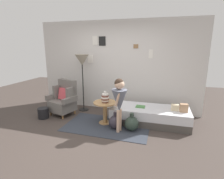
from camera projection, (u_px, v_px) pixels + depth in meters
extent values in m
plane|color=#423833|center=(92.00, 139.00, 3.75)|extent=(12.00, 12.00, 0.00)
cube|color=silver|center=(117.00, 66.00, 5.25)|extent=(4.80, 0.10, 2.60)
cube|color=white|center=(95.00, 40.00, 5.20)|extent=(0.15, 0.02, 0.25)
cube|color=#B5B5A8|center=(95.00, 40.00, 5.20)|extent=(0.12, 0.01, 0.19)
cube|color=olive|center=(136.00, 46.00, 4.90)|extent=(0.13, 0.02, 0.11)
cube|color=#B5B5A9|center=(136.00, 46.00, 4.90)|extent=(0.10, 0.01, 0.09)
cube|color=white|center=(151.00, 54.00, 4.83)|extent=(0.11, 0.02, 0.24)
cube|color=silver|center=(151.00, 54.00, 4.83)|extent=(0.09, 0.01, 0.19)
cube|color=white|center=(90.00, 59.00, 5.38)|extent=(0.16, 0.02, 0.23)
cube|color=#ABAB9F|center=(90.00, 59.00, 5.37)|extent=(0.12, 0.01, 0.18)
cube|color=black|center=(102.00, 41.00, 5.14)|extent=(0.20, 0.02, 0.26)
cube|color=#BABAB2|center=(102.00, 41.00, 5.14)|extent=(0.16, 0.01, 0.20)
cube|color=#333842|center=(107.00, 126.00, 4.34)|extent=(2.01, 1.17, 0.01)
cylinder|color=#9E7042|center=(51.00, 113.00, 4.99)|extent=(0.04, 0.04, 0.12)
cylinder|color=#9E7042|center=(63.00, 117.00, 4.74)|extent=(0.04, 0.04, 0.12)
cylinder|color=#9E7042|center=(63.00, 109.00, 5.35)|extent=(0.04, 0.04, 0.12)
cylinder|color=#9E7042|center=(75.00, 112.00, 5.10)|extent=(0.04, 0.04, 0.12)
cube|color=slate|center=(62.00, 105.00, 4.99)|extent=(0.73, 0.70, 0.30)
cube|color=slate|center=(68.00, 89.00, 5.08)|extent=(0.62, 0.30, 0.55)
cube|color=slate|center=(58.00, 92.00, 5.13)|extent=(0.16, 0.32, 0.39)
cube|color=slate|center=(71.00, 94.00, 4.85)|extent=(0.16, 0.32, 0.39)
cube|color=slate|center=(53.00, 96.00, 5.10)|extent=(0.23, 0.51, 0.14)
cube|color=slate|center=(70.00, 100.00, 4.75)|extent=(0.23, 0.51, 0.14)
cube|color=#D64C56|center=(64.00, 94.00, 5.00)|extent=(0.39, 0.26, 0.33)
cube|color=#4C4742|center=(149.00, 119.00, 4.50)|extent=(1.92, 0.84, 0.18)
cube|color=silver|center=(150.00, 112.00, 4.45)|extent=(1.92, 0.84, 0.22)
cube|color=tan|center=(184.00, 108.00, 4.13)|extent=(0.18, 0.14, 0.19)
cube|color=beige|center=(175.00, 107.00, 4.24)|extent=(0.17, 0.12, 0.15)
cylinder|color=tan|center=(105.00, 123.00, 4.51)|extent=(0.31, 0.31, 0.02)
cylinder|color=tan|center=(105.00, 113.00, 4.44)|extent=(0.10, 0.10, 0.50)
cylinder|color=tan|center=(105.00, 103.00, 4.38)|extent=(0.57, 0.57, 0.03)
cylinder|color=brown|center=(105.00, 102.00, 4.34)|extent=(0.15, 0.15, 0.04)
cylinder|color=white|center=(105.00, 100.00, 4.33)|extent=(0.18, 0.18, 0.04)
cylinder|color=brown|center=(105.00, 99.00, 4.32)|extent=(0.20, 0.20, 0.04)
cylinder|color=white|center=(105.00, 97.00, 4.31)|extent=(0.20, 0.20, 0.04)
cylinder|color=brown|center=(105.00, 96.00, 4.30)|extent=(0.18, 0.18, 0.04)
cylinder|color=white|center=(105.00, 94.00, 4.29)|extent=(0.15, 0.15, 0.04)
cylinder|color=white|center=(105.00, 92.00, 4.28)|extent=(0.07, 0.07, 0.06)
cylinder|color=black|center=(84.00, 109.00, 5.43)|extent=(0.28, 0.28, 0.02)
cylinder|color=black|center=(83.00, 84.00, 5.24)|extent=(0.03, 0.03, 1.56)
cone|color=#9E937F|center=(82.00, 60.00, 5.07)|extent=(0.40, 0.40, 0.31)
cylinder|color=#D8AD8E|center=(118.00, 122.00, 3.96)|extent=(0.07, 0.07, 0.52)
cylinder|color=#D8AD8E|center=(120.00, 120.00, 4.05)|extent=(0.07, 0.07, 0.52)
cone|color=slate|center=(119.00, 101.00, 3.89)|extent=(0.34, 0.34, 0.49)
cylinder|color=slate|center=(119.00, 93.00, 3.85)|extent=(0.17, 0.17, 0.19)
cylinder|color=#D8AD8E|center=(118.00, 99.00, 3.76)|extent=(0.14, 0.08, 0.33)
cylinder|color=#D8AD8E|center=(123.00, 96.00, 3.97)|extent=(0.14, 0.08, 0.33)
sphere|color=#D8AD8E|center=(119.00, 84.00, 3.80)|extent=(0.21, 0.21, 0.21)
sphere|color=#38281E|center=(119.00, 83.00, 3.80)|extent=(0.20, 0.20, 0.20)
cube|color=#4D8948|center=(140.00, 107.00, 4.47)|extent=(0.22, 0.16, 0.03)
sphere|color=#332D38|center=(115.00, 122.00, 4.18)|extent=(0.31, 0.31, 0.31)
cylinder|color=#332D38|center=(115.00, 114.00, 4.13)|extent=(0.09, 0.09, 0.09)
sphere|color=#2D3D33|center=(132.00, 124.00, 4.09)|extent=(0.33, 0.33, 0.33)
cylinder|color=#2D3D33|center=(132.00, 115.00, 4.04)|extent=(0.09, 0.09, 0.09)
cylinder|color=black|center=(43.00, 113.00, 4.78)|extent=(0.28, 0.28, 0.28)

